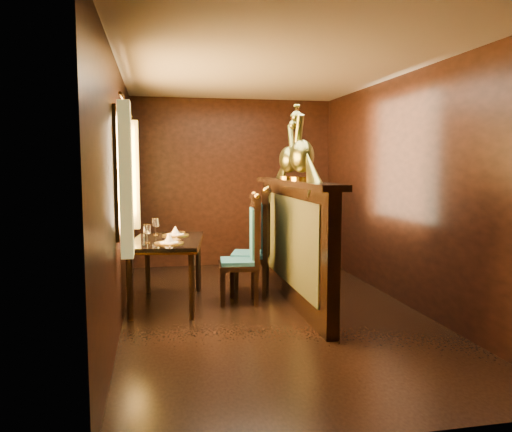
# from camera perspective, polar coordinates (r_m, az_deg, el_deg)

# --- Properties ---
(ground) EXTENTS (5.00, 5.00, 0.00)m
(ground) POSITION_cam_1_polar(r_m,az_deg,el_deg) (5.33, 1.66, -10.76)
(ground) COLOR black
(ground) RESTS_ON ground
(room_shell) EXTENTS (3.04, 5.04, 2.52)m
(room_shell) POSITION_cam_1_polar(r_m,az_deg,el_deg) (5.10, 0.73, 6.51)
(room_shell) COLOR black
(room_shell) RESTS_ON ground
(partition) EXTENTS (0.26, 2.70, 1.36)m
(partition) POSITION_cam_1_polar(r_m,az_deg,el_deg) (5.54, 4.22, -2.57)
(partition) COLOR black
(partition) RESTS_ON ground
(dining_table) EXTENTS (0.91, 1.32, 0.92)m
(dining_table) POSITION_cam_1_polar(r_m,az_deg,el_deg) (5.49, -10.17, -3.35)
(dining_table) COLOR black
(dining_table) RESTS_ON ground
(chair_left) EXTENTS (0.48, 0.50, 1.22)m
(chair_left) POSITION_cam_1_polar(r_m,az_deg,el_deg) (5.51, -0.84, -3.39)
(chair_left) COLOR black
(chair_left) RESTS_ON ground
(chair_right) EXTENTS (0.57, 0.59, 1.28)m
(chair_right) POSITION_cam_1_polar(r_m,az_deg,el_deg) (5.82, 0.47, -2.62)
(chair_right) COLOR black
(chair_right) RESTS_ON ground
(peacock_left) EXTENTS (0.25, 0.68, 0.80)m
(peacock_left) POSITION_cam_1_polar(r_m,az_deg,el_deg) (5.19, 5.26, 8.47)
(peacock_left) COLOR #164329
(peacock_left) RESTS_ON partition
(peacock_right) EXTENTS (0.22, 0.60, 0.71)m
(peacock_right) POSITION_cam_1_polar(r_m,az_deg,el_deg) (5.67, 3.79, 7.78)
(peacock_right) COLOR #164329
(peacock_right) RESTS_ON partition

